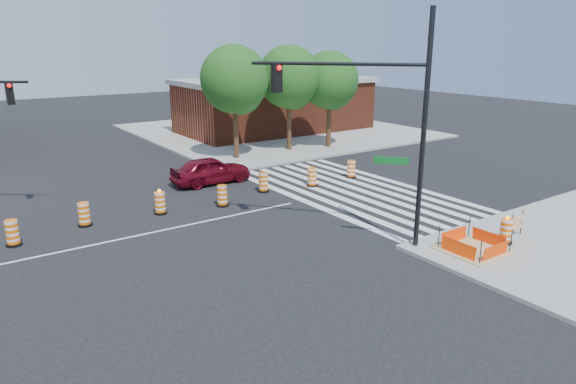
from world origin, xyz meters
name	(u,v)px	position (x,y,z in m)	size (l,w,h in m)	color
ground	(153,232)	(0.00, 0.00, 0.00)	(120.00, 120.00, 0.00)	black
sidewalk_ne	(275,131)	(18.00, 18.00, 0.07)	(22.00, 22.00, 0.15)	gray
crosswalk_east	(351,190)	(10.95, 0.00, 0.01)	(6.75, 13.50, 0.01)	silver
lane_centerline	(153,232)	(0.00, 0.00, 0.01)	(14.00, 0.12, 0.01)	silver
excavation_pit	(473,249)	(9.00, -9.00, 0.22)	(2.20, 2.20, 0.90)	tan
brick_storefront	(275,105)	(18.00, 18.00, 2.32)	(16.50, 8.50, 4.60)	maroon
red_coupe	(211,170)	(5.50, 5.60, 0.76)	(1.79, 4.44, 1.51)	#5C0715
signal_pole_se	(374,108)	(6.49, -6.02, 5.28)	(4.26, 5.13, 8.63)	black
pit_drum	(506,232)	(10.60, -9.23, 0.61)	(0.57, 0.57, 1.12)	black
barricade	(517,223)	(11.63, -9.05, 0.70)	(0.85, 0.09, 1.00)	#FE6705
tree_north_c	(235,83)	(9.66, 10.06, 5.04)	(4.41, 4.41, 7.50)	#382314
tree_north_d	(289,81)	(14.13, 10.29, 5.01)	(4.39, 4.39, 7.46)	#382314
tree_north_e	(330,83)	(17.12, 9.52, 4.73)	(4.15, 4.15, 7.05)	#382314
median_drum_2	(13,234)	(-4.93, 1.72, 0.48)	(0.60, 0.60, 1.02)	black
median_drum_3	(84,215)	(-2.08, 2.45, 0.48)	(0.60, 0.60, 1.02)	black
median_drum_4	(160,203)	(1.19, 2.14, 0.49)	(0.60, 0.60, 1.18)	black
median_drum_5	(222,196)	(4.08, 1.55, 0.48)	(0.60, 0.60, 1.02)	black
median_drum_6	(263,183)	(7.00, 2.49, 0.48)	(0.60, 0.60, 1.02)	black
median_drum_7	(312,178)	(9.76, 1.88, 0.48)	(0.60, 0.60, 1.02)	black
median_drum_8	(351,170)	(12.74, 2.05, 0.48)	(0.60, 0.60, 1.02)	black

